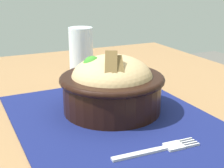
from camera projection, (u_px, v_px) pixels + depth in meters
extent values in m
cube|color=olive|center=(123.00, 121.00, 0.58)|extent=(1.11, 0.83, 0.03)
cylinder|color=brown|center=(145.00, 145.00, 1.27)|extent=(0.04, 0.04, 0.74)
cube|color=#11194C|center=(116.00, 122.00, 0.55)|extent=(0.42, 0.33, 0.00)
cylinder|color=black|center=(112.00, 93.00, 0.58)|extent=(0.17, 0.17, 0.07)
torus|color=black|center=(112.00, 79.00, 0.57)|extent=(0.19, 0.19, 0.01)
ellipsoid|color=tan|center=(112.00, 78.00, 0.57)|extent=(0.20, 0.20, 0.08)
sphere|color=#307723|center=(105.00, 65.00, 0.57)|extent=(0.03, 0.03, 0.03)
sphere|color=#307723|center=(93.00, 66.00, 0.56)|extent=(0.03, 0.03, 0.03)
cylinder|color=orange|center=(110.00, 69.00, 0.56)|extent=(0.04, 0.01, 0.01)
cylinder|color=orange|center=(105.00, 74.00, 0.53)|extent=(0.01, 0.03, 0.01)
cylinder|color=orange|center=(111.00, 72.00, 0.54)|extent=(0.01, 0.03, 0.01)
cube|color=brown|center=(111.00, 67.00, 0.52)|extent=(0.04, 0.03, 0.05)
cube|color=brown|center=(117.00, 69.00, 0.52)|extent=(0.04, 0.03, 0.04)
cube|color=#BBBBBB|center=(136.00, 154.00, 0.44)|extent=(0.01, 0.07, 0.00)
cube|color=#BBBBBB|center=(162.00, 149.00, 0.45)|extent=(0.01, 0.01, 0.00)
cube|color=#BBBBBB|center=(174.00, 146.00, 0.46)|extent=(0.02, 0.03, 0.00)
cube|color=#BBBBBB|center=(192.00, 146.00, 0.46)|extent=(0.00, 0.02, 0.00)
cube|color=#BBBBBB|center=(190.00, 144.00, 0.47)|extent=(0.00, 0.02, 0.00)
cube|color=#BBBBBB|center=(187.00, 142.00, 0.47)|extent=(0.00, 0.02, 0.00)
cube|color=#BBBBBB|center=(185.00, 140.00, 0.48)|extent=(0.00, 0.02, 0.00)
cylinder|color=silver|center=(81.00, 50.00, 0.82)|extent=(0.06, 0.06, 0.12)
cylinder|color=silver|center=(81.00, 60.00, 0.83)|extent=(0.05, 0.05, 0.06)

